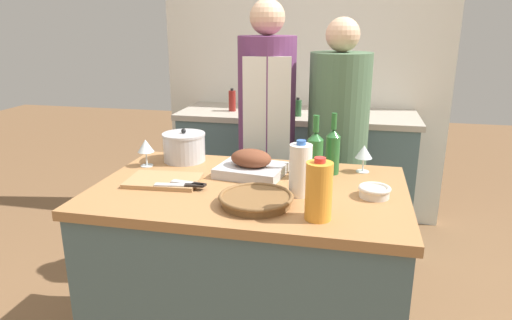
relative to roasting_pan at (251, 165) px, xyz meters
name	(u,v)px	position (x,y,z in m)	size (l,w,h in m)	color
kitchen_island	(250,280)	(0.03, -0.15, -0.50)	(1.31, 0.83, 0.91)	#4C666B
back_counter	(295,172)	(0.03, 1.38, -0.48)	(1.73, 0.60, 0.94)	#4C666B
back_wall	(304,62)	(0.03, 1.73, 0.32)	(2.23, 0.10, 2.55)	silver
roasting_pan	(251,165)	(0.00, 0.00, 0.00)	(0.32, 0.27, 0.12)	#BCBCC1
wicker_basket	(256,199)	(0.10, -0.34, -0.02)	(0.29, 0.29, 0.04)	brown
cutting_board	(164,181)	(-0.35, -0.18, -0.04)	(0.32, 0.23, 0.02)	#AD7F51
stock_pot	(184,147)	(-0.38, 0.15, 0.02)	(0.21, 0.21, 0.17)	#B7B7BC
mixing_bowl	(374,191)	(0.54, -0.16, -0.02)	(0.13, 0.13, 0.05)	beige
juice_jug	(319,191)	(0.34, -0.42, 0.06)	(0.09, 0.09, 0.23)	orange
milk_jug	(300,170)	(0.25, -0.20, 0.06)	(0.09, 0.09, 0.23)	white
wine_bottle_green	(315,154)	(0.28, 0.02, 0.07)	(0.07, 0.07, 0.28)	#28662D
wine_bottle_dark	(333,150)	(0.36, 0.10, 0.06)	(0.07, 0.07, 0.28)	#28662D
wine_glass_left	(364,153)	(0.50, 0.16, 0.05)	(0.08, 0.08, 0.13)	silver
wine_glass_right	(146,147)	(-0.52, 0.02, 0.05)	(0.08, 0.08, 0.13)	silver
knife_chef	(181,185)	(-0.24, -0.25, -0.03)	(0.21, 0.06, 0.01)	#B7B7BC
knife_paring	(190,183)	(-0.21, -0.22, -0.03)	(0.16, 0.05, 0.01)	#B7B7BC
condiment_bottle_tall	(298,108)	(0.05, 1.24, 0.04)	(0.05, 0.05, 0.13)	#234C28
condiment_bottle_short	(232,101)	(-0.45, 1.33, 0.06)	(0.05, 0.05, 0.17)	maroon
person_cook_aproned	(267,133)	(-0.06, 0.67, -0.01)	(0.34, 0.36, 1.70)	beige
person_cook_guest	(337,146)	(0.35, 0.68, -0.07)	(0.34, 0.34, 1.60)	beige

